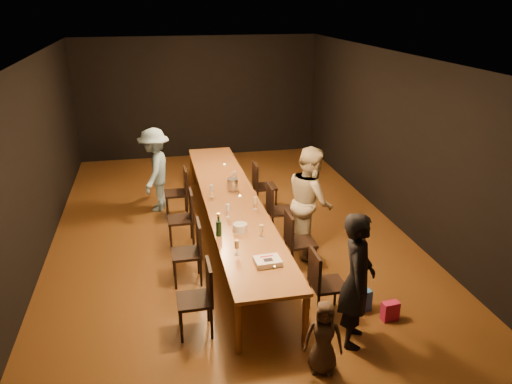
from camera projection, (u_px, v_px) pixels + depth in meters
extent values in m
plane|color=#452811|center=(232.00, 239.00, 8.53)|extent=(10.00, 10.00, 0.00)
cube|color=black|center=(198.00, 98.00, 12.54)|extent=(6.00, 0.04, 3.00)
cube|color=black|center=(347.00, 365.00, 3.43)|extent=(6.00, 0.04, 3.00)
cube|color=black|center=(31.00, 168.00, 7.41)|extent=(0.04, 10.00, 3.00)
cube|color=black|center=(403.00, 145.00, 8.57)|extent=(0.04, 10.00, 3.00)
cube|color=silver|center=(228.00, 59.00, 7.44)|extent=(6.00, 10.00, 0.04)
cube|color=brown|center=(231.00, 200.00, 8.27)|extent=(0.90, 6.00, 0.05)
cylinder|color=brown|center=(238.00, 327.00, 5.69)|extent=(0.08, 0.08, 0.70)
cylinder|color=brown|center=(306.00, 319.00, 5.84)|extent=(0.08, 0.08, 0.70)
cylinder|color=brown|center=(192.00, 168.00, 10.97)|extent=(0.08, 0.08, 0.70)
cylinder|color=brown|center=(228.00, 166.00, 11.12)|extent=(0.08, 0.08, 0.70)
imported|color=black|center=(357.00, 280.00, 5.73)|extent=(0.61, 0.72, 1.67)
imported|color=beige|center=(310.00, 201.00, 7.83)|extent=(0.68, 0.87, 1.76)
imported|color=#7DA5C1|center=(155.00, 170.00, 9.45)|extent=(0.85, 1.16, 1.61)
imported|color=#413124|center=(324.00, 337.00, 5.39)|extent=(0.49, 0.40, 0.86)
cube|color=#BC1C4F|center=(390.00, 311.00, 6.36)|extent=(0.23, 0.14, 0.25)
cube|color=#265BA8|center=(361.00, 300.00, 6.56)|extent=(0.26, 0.21, 0.29)
cube|color=white|center=(268.00, 261.00, 6.22)|extent=(0.34, 0.28, 0.07)
cube|color=black|center=(268.00, 260.00, 6.18)|extent=(0.12, 0.09, 0.00)
cube|color=red|center=(266.00, 256.00, 6.27)|extent=(0.17, 0.04, 0.00)
cylinder|color=silver|center=(240.00, 228.00, 7.09)|extent=(0.27, 0.27, 0.11)
cylinder|color=#A4A4A9|center=(233.00, 184.00, 8.59)|extent=(0.20, 0.20, 0.21)
cylinder|color=#B2B7B2|center=(274.00, 267.00, 6.14)|extent=(0.05, 0.05, 0.03)
cylinder|color=#B2B7B2|center=(240.00, 197.00, 8.30)|extent=(0.05, 0.05, 0.03)
cylinder|color=#B2B7B2|center=(224.00, 165.00, 9.86)|extent=(0.05, 0.05, 0.03)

